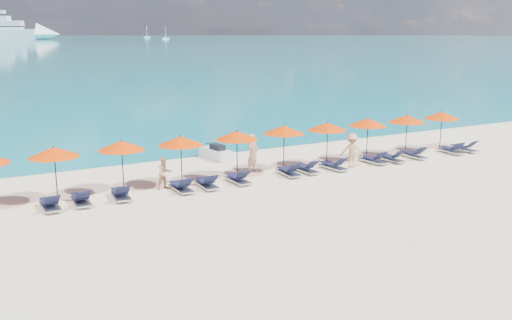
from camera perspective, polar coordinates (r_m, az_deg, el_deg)
ground at (r=23.53m, az=3.54°, el=-4.26°), size 1400.00×1400.00×0.00m
sailboat_near at (r=519.91m, az=-9.02°, el=11.95°), size 6.03×2.01×11.06m
sailboat_far at (r=649.02m, az=-10.84°, el=12.02°), size 6.79×2.26×12.44m
jetski at (r=31.48m, az=-4.02°, el=0.72°), size 1.16×2.36×0.80m
beachgoer_a at (r=28.16m, az=-0.32°, el=0.67°), size 0.85×0.73×1.96m
beachgoer_b at (r=25.62m, az=-9.13°, el=-1.31°), size 0.74×0.48×1.45m
beachgoer_c at (r=29.65m, az=9.57°, el=0.93°), size 1.26×1.09×1.79m
umbrella_2 at (r=24.89m, az=-19.55°, el=0.75°), size 2.10×2.10×2.28m
umbrella_3 at (r=25.53m, az=-13.30°, el=1.43°), size 2.10×2.10×2.28m
umbrella_4 at (r=26.13m, az=-7.53°, el=1.92°), size 2.10×2.10×2.28m
umbrella_5 at (r=27.28m, az=-1.92°, el=2.48°), size 2.10×2.10×2.28m
umbrella_6 at (r=28.87m, az=2.82°, el=3.04°), size 2.10×2.10×2.28m
umbrella_7 at (r=30.06m, az=7.17°, el=3.35°), size 2.10×2.10×2.28m
umbrella_8 at (r=31.84m, az=11.13°, el=3.73°), size 2.10×2.10×2.28m
umbrella_9 at (r=33.62m, az=14.88°, el=4.01°), size 2.10×2.10×2.28m
umbrella_10 at (r=35.58m, az=18.10°, el=4.27°), size 2.10×2.10×2.28m
lounger_3 at (r=23.93m, az=-19.90°, el=-4.14°), size 0.65×1.71×0.66m
lounger_4 at (r=24.19m, az=-17.09°, el=-3.76°), size 0.67×1.72×0.66m
lounger_5 at (r=24.55m, az=-13.37°, el=-3.30°), size 0.77×1.75×0.66m
lounger_6 at (r=25.20m, az=-7.47°, el=-2.64°), size 0.64×1.71×0.66m
lounger_7 at (r=25.65m, az=-4.94°, el=-2.30°), size 0.70×1.73×0.66m
lounger_8 at (r=26.37m, az=-1.81°, el=-1.84°), size 0.65×1.71×0.66m
lounger_9 at (r=27.74m, az=3.29°, el=-1.12°), size 0.76×1.75×0.66m
lounger_10 at (r=28.40m, az=4.99°, el=-0.82°), size 0.71×1.73×0.66m
lounger_11 at (r=29.18m, az=7.80°, el=-0.53°), size 0.77×1.75×0.66m
lounger_12 at (r=30.95m, az=11.64°, el=0.09°), size 0.75×1.74×0.66m
lounger_13 at (r=31.53m, az=13.37°, el=0.24°), size 0.69×1.73×0.66m
lounger_14 at (r=32.76m, az=15.50°, el=0.58°), size 0.75×1.74×0.66m
lounger_15 at (r=34.64m, az=18.91°, el=1.00°), size 0.76×1.75×0.66m
lounger_16 at (r=35.45m, az=20.11°, el=1.16°), size 0.69×1.73×0.66m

